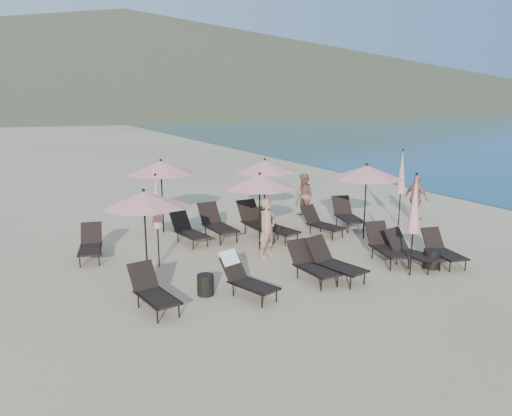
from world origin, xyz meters
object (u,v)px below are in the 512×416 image
lounger_11 (347,214)px  umbrella_open_4 (265,166)px  lounger_1 (245,276)px  lounger_13 (411,250)px  umbrella_open_2 (367,172)px  umbrella_closed_0 (415,205)px  lounger_8 (257,220)px  umbrella_closed_2 (156,202)px  lounger_12 (217,223)px  umbrella_open_3 (161,167)px  lounger_0 (153,291)px  lounger_6 (91,244)px  beachgoer_a (267,228)px  beachgoer_c (416,198)px  lounger_4 (386,245)px  side_table_0 (205,285)px  beachgoer_b (304,195)px  lounger_3 (334,261)px  lounger_5 (442,249)px  umbrella_open_1 (260,181)px  lounger_9 (275,225)px  side_table_1 (432,259)px  lounger_2 (311,264)px  umbrella_open_0 (144,199)px  lounger_10 (321,222)px  umbrella_closed_1 (402,173)px

lounger_11 → umbrella_open_4: (-2.53, 1.35, 1.67)m
lounger_1 → lounger_13: lounger_1 is taller
lounger_11 → umbrella_open_2: size_ratio=0.75×
lounger_13 → umbrella_closed_0: bearing=-142.7°
lounger_8 → umbrella_closed_2: 4.27m
lounger_12 → umbrella_open_3: 2.58m
lounger_0 → lounger_6: (-0.66, 4.16, 0.01)m
beachgoer_a → beachgoer_c: 7.05m
lounger_4 → umbrella_closed_0: size_ratio=0.67×
umbrella_open_4 → side_table_0: bearing=-129.6°
umbrella_closed_2 → umbrella_closed_0: bearing=-32.5°
lounger_13 → beachgoer_b: bearing=76.7°
lounger_3 → umbrella_closed_2: umbrella_closed_2 is taller
umbrella_closed_0 → side_table_0: 5.47m
beachgoer_b → beachgoer_c: (3.36, -2.30, 0.02)m
lounger_4 → lounger_11: 3.70m
lounger_8 → lounger_11: size_ratio=1.02×
lounger_12 → beachgoer_c: 7.51m
lounger_5 → umbrella_open_1: bearing=151.2°
lounger_9 → umbrella_open_4: size_ratio=0.72×
umbrella_open_2 → beachgoer_a: size_ratio=1.44×
umbrella_open_2 → side_table_1: umbrella_open_2 is taller
lounger_2 → lounger_13: lounger_13 is taller
lounger_0 → umbrella_open_1: 5.13m
umbrella_open_0 → side_table_0: 2.65m
umbrella_open_1 → side_table_0: umbrella_open_1 is taller
lounger_9 → umbrella_open_4: umbrella_open_4 is taller
lounger_1 → beachgoer_a: beachgoer_a is taller
lounger_12 → beachgoer_b: size_ratio=1.12×
lounger_13 → side_table_1: 0.57m
umbrella_open_0 → umbrella_open_2: umbrella_open_2 is taller
umbrella_open_2 → umbrella_open_4: bearing=127.6°
side_table_1 → beachgoer_b: 6.51m
lounger_5 → lounger_13: size_ratio=0.95×
lounger_10 → beachgoer_c: 4.23m
lounger_10 → umbrella_open_0: umbrella_open_0 is taller
umbrella_closed_0 → umbrella_closed_2: 6.55m
lounger_6 → beachgoer_c: beachgoer_c is taller
lounger_9 → lounger_10: lounger_9 is taller
umbrella_closed_1 → beachgoer_a: bearing=-169.1°
lounger_6 → umbrella_closed_1: umbrella_closed_1 is taller
lounger_8 → lounger_12: size_ratio=1.02×
lounger_3 → umbrella_open_1: size_ratio=0.75×
lounger_3 → umbrella_closed_1: (5.13, 3.35, 1.44)m
lounger_2 → umbrella_open_4: umbrella_open_4 is taller
umbrella_open_2 → beachgoer_b: (-0.12, 3.42, -1.33)m
umbrella_open_2 → beachgoer_c: size_ratio=1.45×
lounger_10 → lounger_13: size_ratio=0.99×
umbrella_open_0 → umbrella_open_4: size_ratio=0.94×
lounger_10 → beachgoer_b: size_ratio=1.00×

